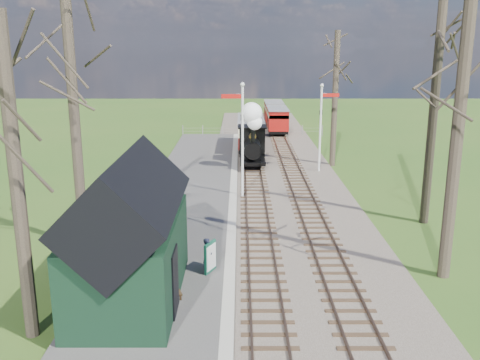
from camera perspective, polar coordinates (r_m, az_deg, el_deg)
The scene contains 18 objects.
distant_hills at distance 80.01m, azimuth 1.60°, elevation -3.37°, with size 114.40×48.00×22.02m.
ballast_bed at distance 34.83m, azimuth 3.51°, elevation 0.89°, with size 8.00×60.00×0.10m, color brown.
track_near at distance 34.76m, azimuth 1.37°, elevation 0.97°, with size 1.60×60.00×0.15m.
track_far at distance 34.92m, azimuth 5.64°, elevation 0.97°, with size 1.60×60.00×0.15m.
platform at distance 27.16m, azimuth -5.65°, elevation -2.95°, with size 5.00×44.00×0.20m, color #474442.
coping_strip at distance 27.03m, azimuth -0.79°, elevation -2.95°, with size 0.40×44.00×0.21m, color #B2AD9E.
station_shed at distance 17.21m, azimuth -11.69°, elevation -5.92°, with size 3.25×6.30×4.78m.
semaphore_near at distance 28.17m, azimuth 0.12°, elevation 5.12°, with size 1.22×0.24×6.22m.
semaphore_far at distance 34.54m, azimuth 8.72°, elevation 6.21°, with size 1.22×0.24×5.72m.
bare_trees at distance 22.21m, azimuth 5.62°, elevation 6.69°, with size 15.51×22.39×12.00m.
fence_line at distance 48.42m, azimuth 1.34°, elevation 5.33°, with size 12.60×0.08×1.00m.
locomotive at distance 35.71m, azimuth 1.32°, elevation 4.47°, with size 1.74×4.06×4.35m.
coach at distance 41.78m, azimuth 1.14°, elevation 5.17°, with size 2.03×6.97×2.14m.
red_carriage_a at distance 49.46m, azimuth 4.00°, elevation 6.44°, with size 1.85×4.58×1.95m.
red_carriage_b at distance 54.90m, azimuth 3.61°, elevation 7.24°, with size 1.85×4.58×1.95m.
sign_board at distance 19.28m, azimuth -3.19°, elevation -8.20°, with size 0.39×0.72×1.12m.
bench at distance 17.87m, azimuth -7.46°, elevation -10.99°, with size 0.74×1.29×0.71m.
person at distance 19.23m, azimuth -3.45°, elevation -8.02°, with size 0.46×0.30×1.27m, color black.
Camera 1 is at (-0.83, -11.80, 8.15)m, focal length 40.00 mm.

